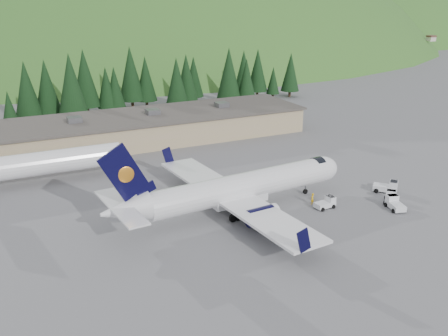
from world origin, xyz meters
TOP-DOWN VIEW (x-y plane):
  - ground at (0.00, 0.00)m, footprint 600.00×600.00m
  - airliner at (-1.04, -0.09)m, footprint 35.57×33.41m
  - second_airliner at (-24.92, 22.00)m, footprint 27.50×11.00m
  - baggage_tug_a at (10.38, -4.37)m, footprint 2.95×1.91m
  - baggage_tug_b at (21.81, -3.74)m, footprint 3.52×3.63m
  - baggage_tug_c at (18.44, -8.68)m, footprint 2.56×3.44m
  - terminal_building at (-5.01, 38.00)m, footprint 71.00×17.00m
  - baggage_tug_d at (19.59, -6.73)m, footprint 3.00×2.95m
  - ramp_worker at (9.35, -2.59)m, footprint 0.70×0.63m
  - tree_line at (-3.22, 62.23)m, footprint 114.74×17.00m
  - hills at (53.34, 207.38)m, footprint 614.00×330.00m

SIDE VIEW (x-z plane):
  - hills at x=53.34m, z-range -232.80..67.20m
  - ground at x=0.00m, z-range 0.00..0.00m
  - baggage_tug_d at x=19.59m, z-range -0.08..1.42m
  - baggage_tug_a at x=10.38m, z-range -0.08..1.44m
  - baggage_tug_c at x=18.44m, z-range -0.09..1.58m
  - ramp_worker at x=9.35m, z-range 0.00..1.61m
  - baggage_tug_b at x=21.81m, z-range -0.09..1.71m
  - terminal_building at x=-5.01m, z-range -0.43..5.67m
  - airliner at x=-1.04m, z-range -2.76..9.04m
  - second_airliner at x=-24.92m, z-range -1.70..8.35m
  - tree_line at x=-3.22m, z-range 0.43..14.82m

